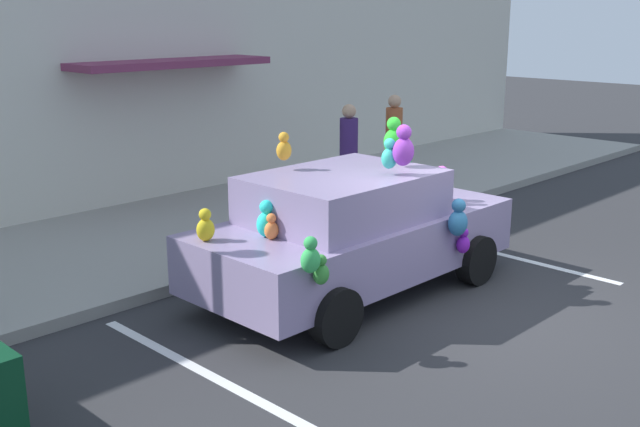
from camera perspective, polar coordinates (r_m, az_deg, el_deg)
name	(u,v)px	position (r m, az deg, el deg)	size (l,w,h in m)	color
ground_plane	(481,311)	(9.12, 12.04, -7.21)	(60.00, 60.00, 0.00)	#2D2D30
sidewalk	(216,224)	(12.33, -7.84, -0.80)	(24.00, 4.00, 0.15)	gray
storefront_building	(132,24)	(13.65, -14.01, 13.69)	(24.00, 1.25, 6.40)	beige
parking_stripe_front	(500,254)	(11.26, 13.41, -2.98)	(0.12, 3.60, 0.01)	silver
parking_stripe_rear	(208,374)	(7.54, -8.45, -11.90)	(0.12, 3.60, 0.01)	silver
plush_covered_car	(353,231)	(9.24, 2.47, -1.30)	(4.23, 2.17, 2.16)	#8D7CA5
teddy_bear_on_sidewalk	(395,191)	(13.07, 5.66, 1.71)	(0.30, 0.25, 0.58)	brown
pedestrian_near_shopfront	(349,156)	(13.18, 2.17, 4.33)	(0.32, 0.32, 1.72)	#3D2263
pedestrian_by_lamp	(393,148)	(13.76, 5.56, 4.95)	(0.30, 0.30, 1.83)	#AC5830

